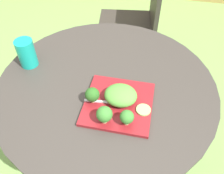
{
  "coord_description": "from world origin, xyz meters",
  "views": [
    {
      "loc": [
        0.17,
        -0.7,
        1.49
      ],
      "look_at": [
        0.04,
        -0.05,
        0.78
      ],
      "focal_mm": 38.66,
      "sensor_mm": 36.0,
      "label": 1
    }
  ],
  "objects_px": {
    "patio_chair": "(139,16)",
    "fork": "(108,102)",
    "salad_plate": "(118,104)",
    "drinking_glass": "(27,54)"
  },
  "relations": [
    {
      "from": "patio_chair",
      "to": "drinking_glass",
      "type": "xyz_separation_m",
      "value": [
        -0.41,
        -0.9,
        0.28
      ]
    },
    {
      "from": "drinking_glass",
      "to": "patio_chair",
      "type": "bearing_deg",
      "value": 65.45
    },
    {
      "from": "patio_chair",
      "to": "salad_plate",
      "type": "relative_size",
      "value": 3.41
    },
    {
      "from": "salad_plate",
      "to": "fork",
      "type": "bearing_deg",
      "value": -168.06
    },
    {
      "from": "patio_chair",
      "to": "drinking_glass",
      "type": "bearing_deg",
      "value": -114.55
    },
    {
      "from": "drinking_glass",
      "to": "fork",
      "type": "relative_size",
      "value": 0.84
    },
    {
      "from": "salad_plate",
      "to": "drinking_glass",
      "type": "xyz_separation_m",
      "value": [
        -0.45,
        0.16,
        0.05
      ]
    },
    {
      "from": "patio_chair",
      "to": "salad_plate",
      "type": "height_order",
      "value": "patio_chair"
    },
    {
      "from": "patio_chair",
      "to": "fork",
      "type": "bearing_deg",
      "value": -90.28
    },
    {
      "from": "patio_chair",
      "to": "salad_plate",
      "type": "xyz_separation_m",
      "value": [
        0.04,
        -1.06,
        0.23
      ]
    }
  ]
}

